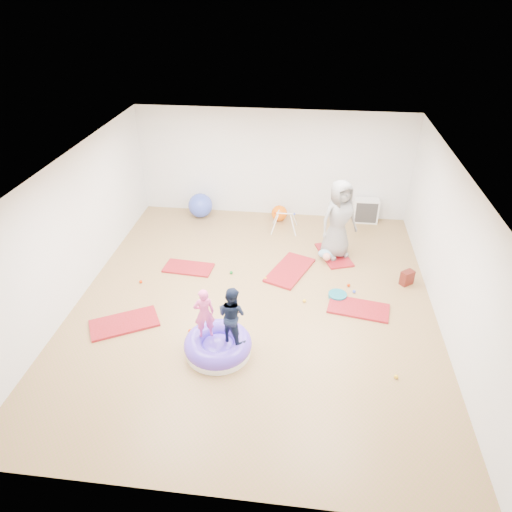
# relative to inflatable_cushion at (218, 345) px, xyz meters

# --- Properties ---
(room) EXTENTS (7.01, 8.01, 2.81)m
(room) POSITION_rel_inflatable_cushion_xyz_m (0.45, 1.46, 1.26)
(room) COLOR #A2714F
(room) RESTS_ON ground
(gym_mat_front_left) EXTENTS (1.37, 1.13, 0.05)m
(gym_mat_front_left) POSITION_rel_inflatable_cushion_xyz_m (-1.88, 0.50, -0.12)
(gym_mat_front_left) COLOR #AB193D
(gym_mat_front_left) RESTS_ON ground
(gym_mat_mid_left) EXTENTS (1.10, 0.62, 0.04)m
(gym_mat_mid_left) POSITION_rel_inflatable_cushion_xyz_m (-1.15, 2.49, -0.12)
(gym_mat_mid_left) COLOR #AB193D
(gym_mat_mid_left) RESTS_ON ground
(gym_mat_center_back) EXTENTS (1.11, 1.47, 0.05)m
(gym_mat_center_back) POSITION_rel_inflatable_cushion_xyz_m (1.09, 2.65, -0.12)
(gym_mat_center_back) COLOR #AB193D
(gym_mat_center_back) RESTS_ON ground
(gym_mat_right) EXTENTS (1.24, 0.77, 0.05)m
(gym_mat_right) POSITION_rel_inflatable_cushion_xyz_m (2.49, 1.47, -0.12)
(gym_mat_right) COLOR #AB193D
(gym_mat_right) RESTS_ON ground
(gym_mat_rear_right) EXTENTS (0.90, 1.24, 0.05)m
(gym_mat_rear_right) POSITION_rel_inflatable_cushion_xyz_m (2.07, 3.42, -0.12)
(gym_mat_rear_right) COLOR #AB193D
(gym_mat_rear_right) RESTS_ON ground
(inflatable_cushion) EXTENTS (1.17, 1.17, 0.37)m
(inflatable_cushion) POSITION_rel_inflatable_cushion_xyz_m (0.00, 0.00, 0.00)
(inflatable_cushion) COLOR white
(inflatable_cushion) RESTS_ON ground
(child_pink) EXTENTS (0.41, 0.33, 0.96)m
(child_pink) POSITION_rel_inflatable_cushion_xyz_m (-0.22, 0.07, 0.67)
(child_pink) COLOR #FE56A9
(child_pink) RESTS_ON inflatable_cushion
(child_navy) EXTENTS (0.64, 0.59, 1.05)m
(child_navy) POSITION_rel_inflatable_cushion_xyz_m (0.25, 0.04, 0.72)
(child_navy) COLOR #131C37
(child_navy) RESTS_ON inflatable_cushion
(adult_caregiver) EXTENTS (1.06, 0.96, 1.82)m
(adult_caregiver) POSITION_rel_inflatable_cushion_xyz_m (2.09, 3.41, 0.81)
(adult_caregiver) COLOR gray
(adult_caregiver) RESTS_ON gym_mat_rear_right
(infant) EXTENTS (0.38, 0.39, 0.22)m
(infant) POSITION_rel_inflatable_cushion_xyz_m (1.88, 3.20, 0.02)
(infant) COLOR #83B6D5
(infant) RESTS_ON gym_mat_rear_right
(ball_pit_balls) EXTENTS (5.05, 2.72, 0.07)m
(ball_pit_balls) POSITION_rel_inflatable_cushion_xyz_m (0.87, 1.56, -0.11)
(ball_pit_balls) COLOR yellow
(ball_pit_balls) RESTS_ON ground
(exercise_ball_blue) EXTENTS (0.64, 0.64, 0.64)m
(exercise_ball_blue) POSITION_rel_inflatable_cushion_xyz_m (-1.44, 5.03, 0.18)
(exercise_ball_blue) COLOR blue
(exercise_ball_blue) RESTS_ON ground
(exercise_ball_orange) EXTENTS (0.41, 0.41, 0.41)m
(exercise_ball_orange) POSITION_rel_inflatable_cushion_xyz_m (0.67, 5.05, 0.06)
(exercise_ball_orange) COLOR #FB6607
(exercise_ball_orange) RESTS_ON ground
(infant_play_gym) EXTENTS (0.65, 0.61, 0.50)m
(infant_play_gym) POSITION_rel_inflatable_cushion_xyz_m (0.84, 4.50, 0.19)
(infant_play_gym) COLOR white
(infant_play_gym) RESTS_ON ground
(cube_shelf) EXTENTS (0.64, 0.31, 0.64)m
(cube_shelf) POSITION_rel_inflatable_cushion_xyz_m (2.91, 5.25, 0.17)
(cube_shelf) COLOR white
(cube_shelf) RESTS_ON ground
(balance_disc) EXTENTS (0.37, 0.37, 0.08)m
(balance_disc) POSITION_rel_inflatable_cushion_xyz_m (2.10, 1.83, -0.10)
(balance_disc) COLOR #176E80
(balance_disc) RESTS_ON ground
(backpack) EXTENTS (0.32, 0.30, 0.31)m
(backpack) POSITION_rel_inflatable_cushion_xyz_m (3.55, 2.47, 0.01)
(backpack) COLOR maroon
(backpack) RESTS_ON ground
(yellow_toy) EXTENTS (0.22, 0.22, 0.03)m
(yellow_toy) POSITION_rel_inflatable_cushion_xyz_m (-0.18, 0.08, -0.13)
(yellow_toy) COLOR yellow
(yellow_toy) RESTS_ON ground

